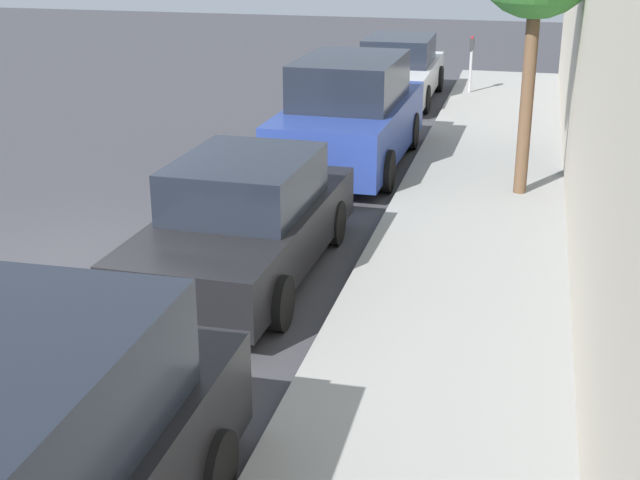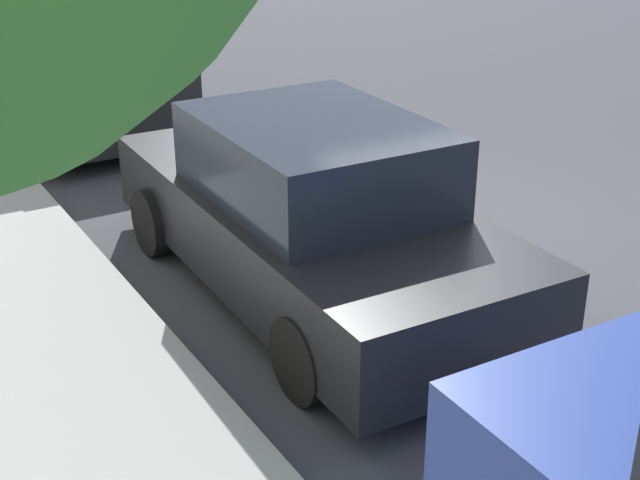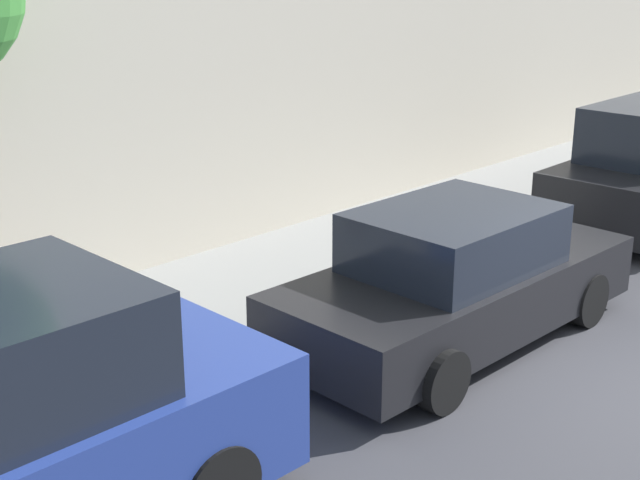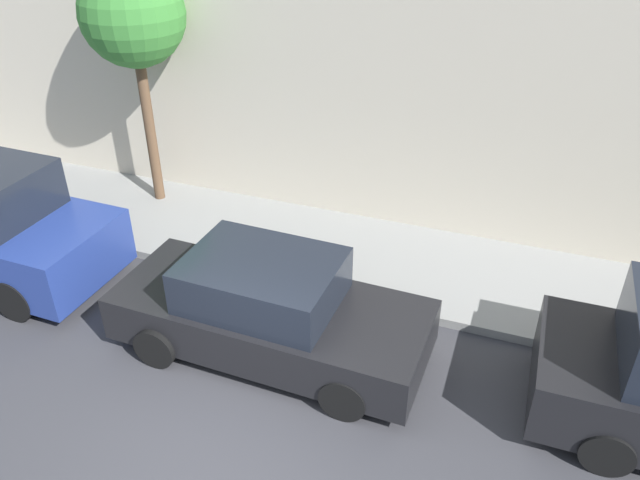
{
  "view_description": "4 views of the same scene",
  "coord_description": "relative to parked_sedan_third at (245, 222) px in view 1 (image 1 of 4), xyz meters",
  "views": [
    {
      "loc": [
        5.55,
        -9.83,
        4.4
      ],
      "look_at": [
        3.38,
        -0.88,
        1.0
      ],
      "focal_mm": 50.0,
      "sensor_mm": 36.0,
      "label": 1
    },
    {
      "loc": [
        5.55,
        6.15,
        3.53
      ],
      "look_at": [
        2.65,
        1.31,
        1.0
      ],
      "focal_mm": 50.0,
      "sensor_mm": 36.0,
      "label": 2
    },
    {
      "loc": [
        -3.11,
        7.84,
        4.19
      ],
      "look_at": [
        3.56,
        0.91,
        1.0
      ],
      "focal_mm": 50.0,
      "sensor_mm": 36.0,
      "label": 3
    },
    {
      "loc": [
        -4.19,
        -2.86,
        6.22
      ],
      "look_at": [
        3.72,
        0.09,
        1.0
      ],
      "focal_mm": 35.0,
      "sensor_mm": 36.0,
      "label": 4
    }
  ],
  "objects": [
    {
      "name": "ground_plane",
      "position": [
        -2.12,
        -0.27,
        -0.73
      ],
      "size": [
        60.0,
        60.0,
        0.0
      ],
      "primitive_type": "plane",
      "color": "#38383D"
    },
    {
      "name": "parked_sedan_third",
      "position": [
        0.0,
        0.0,
        0.0
      ],
      "size": [
        1.92,
        4.54,
        1.54
      ],
      "color": "black",
      "rests_on": "ground_plane"
    },
    {
      "name": "parked_suv_fourth",
      "position": [
        0.21,
        5.49,
        0.2
      ],
      "size": [
        2.08,
        4.84,
        1.98
      ],
      "color": "navy",
      "rests_on": "ground_plane"
    },
    {
      "name": "sidewalk",
      "position": [
        2.71,
        -0.27,
        -0.65
      ],
      "size": [
        2.65,
        32.0,
        0.15
      ],
      "color": "gray",
      "rests_on": "ground_plane"
    },
    {
      "name": "parking_meter_far",
      "position": [
        1.83,
        12.38,
        0.27
      ],
      "size": [
        0.11,
        0.15,
        1.38
      ],
      "color": "#ADADB2",
      "rests_on": "sidewalk"
    },
    {
      "name": "parked_sedan_fifth",
      "position": [
        0.11,
        11.75,
        -0.0
      ],
      "size": [
        1.92,
        4.52,
        1.54
      ],
      "color": "#B7BABF",
      "rests_on": "ground_plane"
    }
  ]
}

